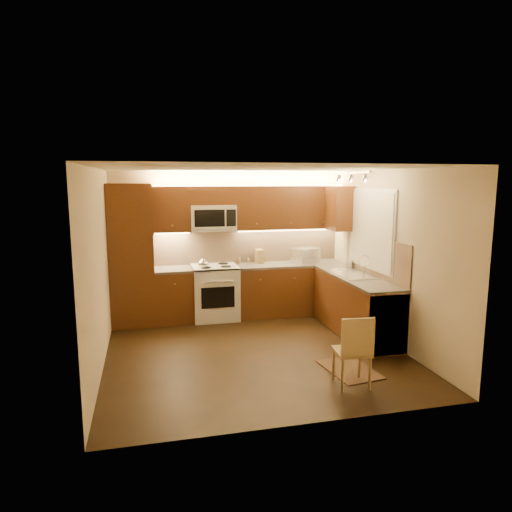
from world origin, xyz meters
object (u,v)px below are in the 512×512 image
object	(u,v)px
stove	(215,292)
sink	(353,270)
microwave	(213,218)
dining_chair	(352,350)
knife_block	(259,256)
toaster_oven	(305,255)
kettle	(203,263)
soap_bottle	(349,262)

from	to	relation	value
stove	sink	bearing A→B (deg)	-29.36
microwave	dining_chair	bearing A→B (deg)	-69.84
knife_block	toaster_oven	bearing A→B (deg)	-16.52
stove	knife_block	size ratio (longest dim) A/B	3.74
sink	knife_block	world-z (taller)	knife_block
kettle	knife_block	size ratio (longest dim) A/B	0.77
microwave	sink	size ratio (longest dim) A/B	0.88
sink	knife_block	xyz separation A→B (m)	(-1.18, 1.29, 0.05)
toaster_oven	soap_bottle	world-z (taller)	toaster_oven
stove	dining_chair	xyz separation A→B (m)	(1.14, -2.97, -0.03)
stove	soap_bottle	xyz separation A→B (m)	(2.22, -0.52, 0.53)
microwave	soap_bottle	distance (m)	2.43
microwave	toaster_oven	distance (m)	1.76
microwave	toaster_oven	xyz separation A→B (m)	(1.62, -0.10, -0.69)
sink	dining_chair	world-z (taller)	sink
toaster_oven	knife_block	xyz separation A→B (m)	(-0.80, 0.14, -0.01)
toaster_oven	dining_chair	distance (m)	3.10
toaster_oven	kettle	bearing A→B (deg)	162.49
kettle	dining_chair	bearing A→B (deg)	-63.38
toaster_oven	sink	bearing A→B (deg)	-95.57
microwave	knife_block	size ratio (longest dim) A/B	3.09
sink	kettle	world-z (taller)	kettle
kettle	knife_block	world-z (taller)	knife_block
sink	knife_block	bearing A→B (deg)	132.47
stove	kettle	xyz separation A→B (m)	(-0.22, -0.17, 0.55)
dining_chair	kettle	bearing A→B (deg)	121.03
stove	toaster_oven	distance (m)	1.72
soap_bottle	dining_chair	distance (m)	2.73
stove	knife_block	bearing A→B (deg)	11.49
kettle	stove	bearing A→B (deg)	39.59
dining_chair	soap_bottle	bearing A→B (deg)	71.33
sink	toaster_oven	xyz separation A→B (m)	(-0.38, 1.16, 0.06)
sink	kettle	distance (m)	2.41
kettle	knife_block	xyz separation A→B (m)	(1.03, 0.34, 0.01)
stove	microwave	world-z (taller)	microwave
stove	knife_block	distance (m)	1.01
knife_block	dining_chair	distance (m)	3.21
kettle	dining_chair	distance (m)	3.16
kettle	toaster_oven	distance (m)	1.85
kettle	dining_chair	xyz separation A→B (m)	(1.36, -2.79, -0.59)
sink	toaster_oven	world-z (taller)	toaster_oven
sink	soap_bottle	size ratio (longest dim) A/B	5.03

